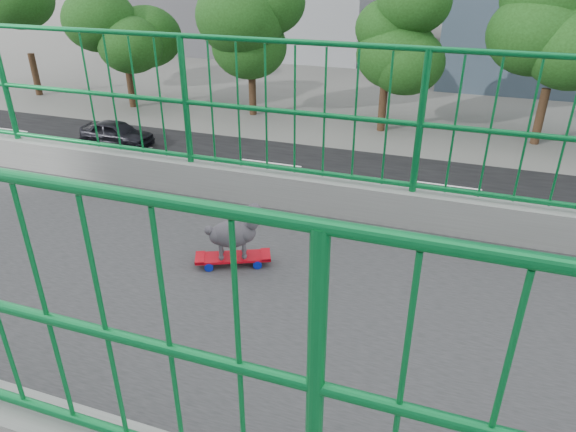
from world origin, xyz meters
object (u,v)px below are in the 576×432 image
(car_4, at_px, (117,133))
(car_5, at_px, (454,400))
(skateboard, at_px, (233,258))
(car_6, at_px, (514,322))
(poodle, at_px, (235,231))
(car_1, at_px, (70,233))
(car_2, at_px, (205,206))

(car_4, xyz_separation_m, car_5, (12.80, 17.37, 0.07))
(skateboard, xyz_separation_m, car_6, (-8.85, 3.40, -6.39))
(skateboard, relative_size, car_4, 0.14)
(skateboard, bearing_deg, poodle, 90.00)
(skateboard, bearing_deg, car_1, -155.12)
(car_1, xyz_separation_m, car_6, (0.00, 13.64, -0.08))
(poodle, height_order, car_6, poodle)
(car_6, bearing_deg, car_5, -22.10)
(skateboard, bearing_deg, car_4, -164.68)
(poodle, xyz_separation_m, car_4, (-18.44, -15.29, -6.62))
(car_1, xyz_separation_m, car_5, (3.20, 12.34, -0.02))
(skateboard, distance_m, car_2, 15.25)
(car_4, relative_size, car_5, 0.87)
(skateboard, height_order, car_1, skateboard)
(car_2, xyz_separation_m, car_6, (3.20, 10.33, -0.12))
(poodle, height_order, car_2, poodle)
(poodle, bearing_deg, car_6, 134.81)
(poodle, distance_m, car_6, 11.54)
(poodle, relative_size, car_4, 0.11)
(skateboard, xyz_separation_m, car_1, (-8.85, -10.24, -6.31))
(car_4, bearing_deg, car_1, -152.36)
(car_1, bearing_deg, skateboard, 49.17)
(car_2, relative_size, car_6, 1.18)
(skateboard, xyz_separation_m, car_2, (-12.05, -6.93, -6.27))
(car_2, height_order, car_5, car_2)
(poodle, relative_size, car_2, 0.07)
(car_1, xyz_separation_m, car_2, (-3.20, 3.31, 0.04))
(car_6, bearing_deg, poodle, -20.90)
(poodle, height_order, car_1, poodle)
(car_4, height_order, car_5, car_5)
(car_1, relative_size, car_5, 1.02)
(car_5, bearing_deg, skateboard, -20.38)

